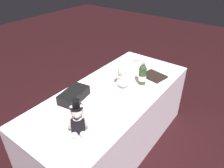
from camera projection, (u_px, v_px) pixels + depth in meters
The scene contains 8 objects.
ground_plane at pixel (112, 143), 2.66m from camera, with size 12.00×12.00×0.00m, color black.
reception_table at pixel (112, 119), 2.46m from camera, with size 2.04×0.89×0.77m, color white.
teddy_bear_groom at pixel (78, 121), 1.69m from camera, with size 0.16×0.16×0.31m.
teddy_bear_bride at pixel (122, 78), 2.31m from camera, with size 0.21×0.22×0.23m.
champagne_bottle at pixel (142, 74), 2.34m from camera, with size 0.09×0.09×0.28m.
signing_pen at pixel (138, 60), 2.91m from camera, with size 0.11×0.09×0.01m.
gift_case_black at pixel (74, 95), 2.12m from camera, with size 0.35×0.23×0.10m.
guestbook at pixel (154, 76), 2.52m from camera, with size 0.21×0.26×0.02m, color black.
Camera 1 is at (1.50, 1.12, 2.03)m, focal length 34.02 mm.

